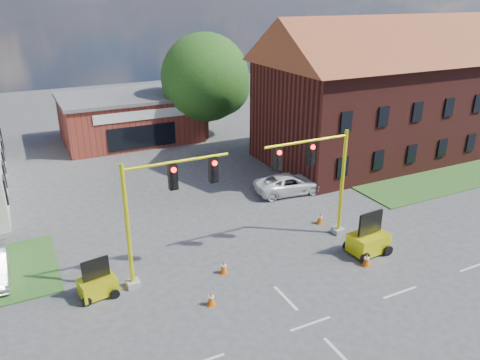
{
  "coord_description": "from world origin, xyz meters",
  "views": [
    {
      "loc": [
        -9.78,
        -13.04,
        12.95
      ],
      "look_at": [
        1.63,
        10.0,
        2.66
      ],
      "focal_mm": 35.0,
      "sensor_mm": 36.0,
      "label": 1
    }
  ],
  "objects_px": {
    "signal_mast_west": "(162,205)",
    "trailer_east": "(368,241)",
    "trailer_west": "(98,285)",
    "pickup_white": "(289,184)",
    "signal_mast_east": "(319,175)"
  },
  "relations": [
    {
      "from": "signal_mast_east",
      "to": "trailer_east",
      "type": "xyz_separation_m",
      "value": [
        1.7,
        -2.47,
        -3.21
      ]
    },
    {
      "from": "trailer_west",
      "to": "trailer_east",
      "type": "distance_m",
      "value": 13.89
    },
    {
      "from": "signal_mast_west",
      "to": "trailer_west",
      "type": "relative_size",
      "value": 3.39
    },
    {
      "from": "trailer_west",
      "to": "trailer_east",
      "type": "bearing_deg",
      "value": -19.52
    },
    {
      "from": "trailer_east",
      "to": "signal_mast_east",
      "type": "bearing_deg",
      "value": 120.2
    },
    {
      "from": "signal_mast_west",
      "to": "signal_mast_east",
      "type": "distance_m",
      "value": 8.71
    },
    {
      "from": "signal_mast_east",
      "to": "pickup_white",
      "type": "relative_size",
      "value": 1.28
    },
    {
      "from": "signal_mast_east",
      "to": "signal_mast_west",
      "type": "bearing_deg",
      "value": 180.0
    },
    {
      "from": "signal_mast_east",
      "to": "pickup_white",
      "type": "bearing_deg",
      "value": 70.44
    },
    {
      "from": "signal_mast_east",
      "to": "trailer_west",
      "type": "bearing_deg",
      "value": 179.9
    },
    {
      "from": "signal_mast_east",
      "to": "trailer_west",
      "type": "distance_m",
      "value": 12.42
    },
    {
      "from": "trailer_west",
      "to": "signal_mast_west",
      "type": "bearing_deg",
      "value": -9.53
    },
    {
      "from": "signal_mast_west",
      "to": "pickup_white",
      "type": "height_order",
      "value": "signal_mast_west"
    },
    {
      "from": "trailer_west",
      "to": "pickup_white",
      "type": "xyz_separation_m",
      "value": [
        14.2,
        6.28,
        0.1
      ]
    },
    {
      "from": "signal_mast_west",
      "to": "trailer_east",
      "type": "bearing_deg",
      "value": -13.36
    }
  ]
}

